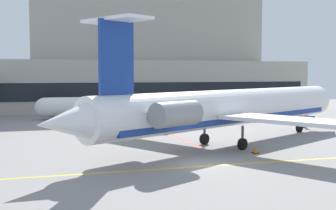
{
  "coord_description": "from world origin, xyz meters",
  "views": [
    {
      "loc": [
        -10.35,
        -27.0,
        5.95
      ],
      "look_at": [
        1.66,
        12.75,
        3.0
      ],
      "focal_mm": 47.93,
      "sensor_mm": 36.0,
      "label": 1
    }
  ],
  "objects_px": {
    "baggage_tug": "(123,112)",
    "fuel_tank": "(66,107)",
    "pushback_tractor": "(301,113)",
    "marshaller": "(305,118)",
    "belt_loader": "(169,116)",
    "regional_jet": "(229,108)"
  },
  "relations": [
    {
      "from": "baggage_tug",
      "to": "fuel_tank",
      "type": "bearing_deg",
      "value": 154.93
    },
    {
      "from": "pushback_tractor",
      "to": "fuel_tank",
      "type": "distance_m",
      "value": 29.79
    },
    {
      "from": "marshaller",
      "to": "pushback_tractor",
      "type": "bearing_deg",
      "value": 59.78
    },
    {
      "from": "regional_jet",
      "to": "belt_loader",
      "type": "xyz_separation_m",
      "value": [
        0.02,
        17.07,
        -2.19
      ]
    },
    {
      "from": "pushback_tractor",
      "to": "fuel_tank",
      "type": "bearing_deg",
      "value": 159.03
    },
    {
      "from": "pushback_tractor",
      "to": "marshaller",
      "type": "height_order",
      "value": "pushback_tractor"
    },
    {
      "from": "baggage_tug",
      "to": "belt_loader",
      "type": "xyz_separation_m",
      "value": [
        4.48,
        -5.29,
        -0.11
      ]
    },
    {
      "from": "baggage_tug",
      "to": "marshaller",
      "type": "relative_size",
      "value": 1.73
    },
    {
      "from": "baggage_tug",
      "to": "pushback_tractor",
      "type": "distance_m",
      "value": 22.33
    },
    {
      "from": "belt_loader",
      "to": "pushback_tractor",
      "type": "bearing_deg",
      "value": -7.56
    },
    {
      "from": "baggage_tug",
      "to": "pushback_tractor",
      "type": "bearing_deg",
      "value": -19.6
    },
    {
      "from": "pushback_tractor",
      "to": "belt_loader",
      "type": "bearing_deg",
      "value": 172.44
    },
    {
      "from": "regional_jet",
      "to": "marshaller",
      "type": "xyz_separation_m",
      "value": [
        13.19,
        9.06,
        -2.1
      ]
    },
    {
      "from": "baggage_tug",
      "to": "fuel_tank",
      "type": "distance_m",
      "value": 7.51
    },
    {
      "from": "fuel_tank",
      "to": "marshaller",
      "type": "height_order",
      "value": "fuel_tank"
    },
    {
      "from": "pushback_tractor",
      "to": "marshaller",
      "type": "bearing_deg",
      "value": -120.22
    },
    {
      "from": "regional_jet",
      "to": "baggage_tug",
      "type": "height_order",
      "value": "regional_jet"
    },
    {
      "from": "regional_jet",
      "to": "fuel_tank",
      "type": "relative_size",
      "value": 4.08
    },
    {
      "from": "marshaller",
      "to": "baggage_tug",
      "type": "bearing_deg",
      "value": 142.99
    },
    {
      "from": "marshaller",
      "to": "fuel_tank",
      "type": "bearing_deg",
      "value": 146.0
    },
    {
      "from": "pushback_tractor",
      "to": "belt_loader",
      "type": "height_order",
      "value": "pushback_tractor"
    },
    {
      "from": "regional_jet",
      "to": "pushback_tractor",
      "type": "bearing_deg",
      "value": 41.89
    }
  ]
}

